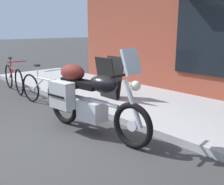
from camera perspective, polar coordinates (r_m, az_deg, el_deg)
ground_plane at (r=4.06m, az=-11.99°, el=-10.77°), size 80.00×80.00×0.00m
touring_motorcycle at (r=4.16m, az=-5.50°, el=-0.92°), size 2.20×0.81×1.42m
parked_bicycle at (r=5.92m, az=-14.92°, el=0.62°), size 1.65×0.48×0.92m
sandwich_board_sign at (r=5.87m, az=-0.52°, el=3.29°), size 0.55×0.41×0.94m
second_bicycle_by_cafe at (r=7.53m, az=-20.86°, el=3.02°), size 1.69×0.48×0.93m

